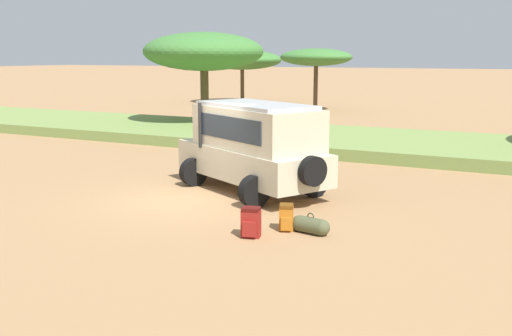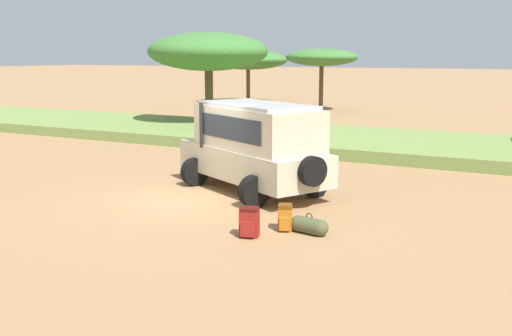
{
  "view_description": "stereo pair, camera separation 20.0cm",
  "coord_description": "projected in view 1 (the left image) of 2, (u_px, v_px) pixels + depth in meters",
  "views": [
    {
      "loc": [
        8.39,
        -12.73,
        3.71
      ],
      "look_at": [
        1.89,
        0.03,
        1.0
      ],
      "focal_mm": 42.0,
      "sensor_mm": 36.0,
      "label": 1
    },
    {
      "loc": [
        8.57,
        -12.63,
        3.71
      ],
      "look_at": [
        1.89,
        0.03,
        1.0
      ],
      "focal_mm": 42.0,
      "sensor_mm": 36.0,
      "label": 2
    }
  ],
  "objects": [
    {
      "name": "duffel_bag_low_black_case",
      "position": [
        311.0,
        225.0,
        12.61
      ],
      "size": [
        0.89,
        0.44,
        0.45
      ],
      "color": "#4C5133",
      "rests_on": "ground_plane"
    },
    {
      "name": "grass_bank",
      "position": [
        332.0,
        140.0,
        24.91
      ],
      "size": [
        120.0,
        7.0,
        0.44
      ],
      "color": "olive",
      "rests_on": "ground_plane"
    },
    {
      "name": "backpack_cluster_center",
      "position": [
        251.0,
        223.0,
        12.34
      ],
      "size": [
        0.44,
        0.44,
        0.63
      ],
      "color": "maroon",
      "rests_on": "ground_plane"
    },
    {
      "name": "ground_plane",
      "position": [
        191.0,
        200.0,
        15.58
      ],
      "size": [
        320.0,
        320.0,
        0.0
      ],
      "primitive_type": "plane",
      "color": "#9E754C"
    },
    {
      "name": "acacia_tree_left_mid",
      "position": [
        204.0,
        52.0,
        29.58
      ],
      "size": [
        5.82,
        6.25,
        4.83
      ],
      "color": "brown",
      "rests_on": "ground_plane"
    },
    {
      "name": "safari_vehicle",
      "position": [
        254.0,
        145.0,
        16.28
      ],
      "size": [
        5.33,
        3.97,
        2.44
      ],
      "color": "beige",
      "rests_on": "ground_plane"
    },
    {
      "name": "acacia_tree_centre_back",
      "position": [
        316.0,
        58.0,
        39.68
      ],
      "size": [
        4.8,
        4.7,
        4.14
      ],
      "color": "brown",
      "rests_on": "ground_plane"
    },
    {
      "name": "backpack_beside_front_wheel",
      "position": [
        286.0,
        218.0,
        12.83
      ],
      "size": [
        0.4,
        0.46,
        0.57
      ],
      "color": "#B26619",
      "rests_on": "ground_plane"
    },
    {
      "name": "acacia_tree_far_left",
      "position": [
        242.0,
        60.0,
        46.44
      ],
      "size": [
        6.17,
        6.11,
        4.08
      ],
      "color": "brown",
      "rests_on": "ground_plane"
    }
  ]
}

